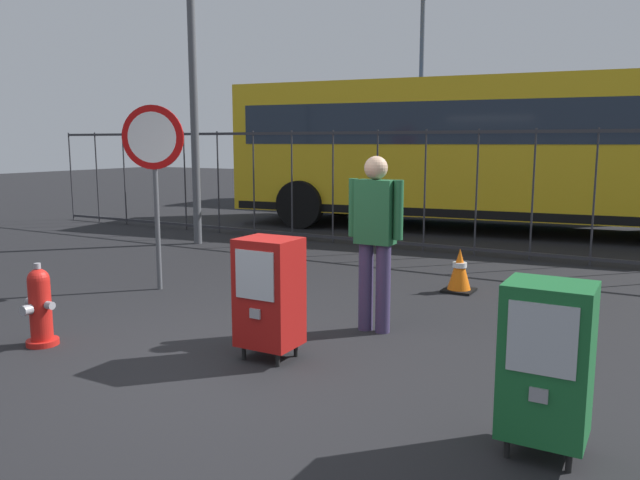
# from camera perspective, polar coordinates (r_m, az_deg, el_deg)

# --- Properties ---
(ground_plane) EXTENTS (60.00, 60.00, 0.00)m
(ground_plane) POSITION_cam_1_polar(r_m,az_deg,el_deg) (5.20, -9.59, -11.42)
(ground_plane) COLOR black
(fire_hydrant) EXTENTS (0.33, 0.31, 0.75)m
(fire_hydrant) POSITION_cam_1_polar(r_m,az_deg,el_deg) (6.10, -24.18, -5.58)
(fire_hydrant) COLOR red
(fire_hydrant) RESTS_ON ground_plane
(newspaper_box_primary) EXTENTS (0.48, 0.42, 1.02)m
(newspaper_box_primary) POSITION_cam_1_polar(r_m,az_deg,el_deg) (3.84, 19.97, -10.27)
(newspaper_box_primary) COLOR black
(newspaper_box_primary) RESTS_ON ground_plane
(newspaper_box_secondary) EXTENTS (0.48, 0.42, 1.02)m
(newspaper_box_secondary) POSITION_cam_1_polar(r_m,az_deg,el_deg) (5.20, -4.66, -4.75)
(newspaper_box_secondary) COLOR black
(newspaper_box_secondary) RESTS_ON ground_plane
(stop_sign) EXTENTS (0.71, 0.31, 2.23)m
(stop_sign) POSITION_cam_1_polar(r_m,az_deg,el_deg) (7.77, -14.92, 7.20)
(stop_sign) COLOR #4C4F54
(stop_sign) RESTS_ON ground_plane
(pedestrian) EXTENTS (0.55, 0.22, 1.67)m
(pedestrian) POSITION_cam_1_polar(r_m,az_deg,el_deg) (5.89, 5.05, 0.60)
(pedestrian) COLOR #382D51
(pedestrian) RESTS_ON ground_plane
(traffic_cone) EXTENTS (0.36, 0.36, 0.53)m
(traffic_cone) POSITION_cam_1_polar(r_m,az_deg,el_deg) (7.74, 12.61, -2.74)
(traffic_cone) COLOR black
(traffic_cone) RESTS_ON ground_plane
(fence_barrier) EXTENTS (18.03, 0.04, 2.00)m
(fence_barrier) POSITION_cam_1_polar(r_m,az_deg,el_deg) (10.30, 11.79, 4.41)
(fence_barrier) COLOR #2D2D33
(fence_barrier) RESTS_ON ground_plane
(bus_near) EXTENTS (10.72, 3.72, 3.00)m
(bus_near) POSITION_cam_1_polar(r_m,az_deg,el_deg) (13.19, 15.35, 8.25)
(bus_near) COLOR gold
(bus_near) RESTS_ON ground_plane
(bus_far) EXTENTS (10.58, 3.06, 3.00)m
(bus_far) POSITION_cam_1_polar(r_m,az_deg,el_deg) (17.94, 14.02, 8.41)
(bus_far) COLOR #19519E
(bus_far) RESTS_ON ground_plane
(street_light_near_left) EXTENTS (0.32, 0.32, 6.30)m
(street_light_near_left) POSITION_cam_1_polar(r_m,az_deg,el_deg) (19.97, 9.22, 14.30)
(street_light_near_left) COLOR #4C4F54
(street_light_near_left) RESTS_ON ground_plane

